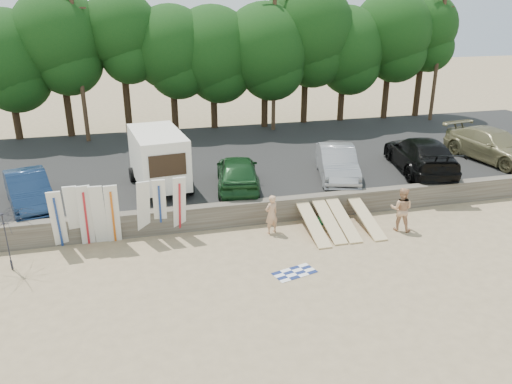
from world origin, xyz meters
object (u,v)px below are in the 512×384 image
car_2 (337,163)px  car_4 (493,146)px  beachgoer_b (401,209)px  beachgoer_a (271,214)px  box_trailer (158,157)px  car_1 (238,172)px  car_0 (28,190)px  cooler (322,220)px  car_3 (420,154)px  beach_umbrella (5,241)px

car_2 → car_4: size_ratio=0.83×
car_2 → beachgoer_b: bearing=-64.9°
beachgoer_a → box_trailer: bearing=-68.8°
car_1 → car_2: 5.00m
car_2 → beachgoer_b: 4.90m
car_1 → box_trailer: bearing=-5.9°
box_trailer → car_0: (-5.51, -0.91, -0.75)m
car_0 → beachgoer_b: bearing=-33.8°
car_4 → beachgoer_a: (-13.77, -4.40, -0.72)m
cooler → car_2: bearing=72.5°
car_3 → car_4: 4.83m
beachgoer_b → cooler: size_ratio=4.88×
box_trailer → beachgoer_b: 10.94m
car_0 → car_1: bearing=-16.6°
beach_umbrella → beachgoer_b: bearing=-1.6°
box_trailer → beachgoer_a: bearing=-55.1°
car_1 → car_2: car_1 is taller
car_2 → beach_umbrella: 14.80m
car_1 → beachgoer_a: bearing=109.4°
box_trailer → car_3: bearing=-10.2°
car_1 → cooler: 4.61m
car_2 → beach_umbrella: (-14.14, -4.37, -0.35)m
car_2 → box_trailer: bearing=-170.1°
car_0 → beachgoer_b: 15.56m
car_3 → cooler: 7.62m
beachgoer_a → cooler: 2.47m
car_3 → beachgoer_b: size_ratio=3.23×
car_0 → car_1: size_ratio=0.96×
beachgoer_b → beachgoer_a: bearing=22.2°
car_2 → car_3: car_3 is taller
car_4 → car_3: bearing=177.4°
car_1 → beachgoer_a: size_ratio=2.85×
beachgoer_a → beach_umbrella: beach_umbrella is taller
car_3 → beach_umbrella: size_ratio=2.36×
car_4 → box_trailer: bearing=170.0°
car_3 → box_trailer: bearing=9.3°
cooler → box_trailer: bearing=159.9°
car_1 → car_4: (14.38, 0.82, 0.04)m
box_trailer → car_1: (3.49, -0.97, -0.70)m
beach_umbrella → car_0: bearing=88.2°
car_3 → beachgoer_b: bearing=64.8°
cooler → beach_umbrella: bearing=-162.3°
car_0 → car_3: car_3 is taller
cooler → car_1: bearing=145.5°
car_4 → beach_umbrella: 24.05m
car_3 → beachgoer_a: 9.79m
car_3 → car_1: bearing=13.9°
beachgoer_b → car_2: bearing=-46.8°
beachgoer_b → beach_umbrella: beach_umbrella is taller
beachgoer_b → beach_umbrella: size_ratio=0.73×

